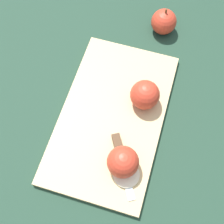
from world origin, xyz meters
name	(u,v)px	position (x,y,z in m)	size (l,w,h in m)	color
ground_plane	(112,118)	(0.00, 0.00, 0.00)	(4.00, 4.00, 0.00)	#1E3828
cutting_board	(112,117)	(0.00, 0.00, 0.01)	(0.45, 0.30, 0.01)	tan
apple_half_left	(145,95)	(-0.05, 0.07, 0.05)	(0.07, 0.07, 0.07)	red
apple_half_right	(123,162)	(0.12, 0.04, 0.05)	(0.07, 0.07, 0.07)	red
knife	(120,153)	(0.09, 0.03, 0.02)	(0.15, 0.07, 0.02)	silver
apple_slice	(126,175)	(0.14, 0.05, 0.02)	(0.06, 0.06, 0.01)	beige
apple_whole	(164,22)	(-0.29, 0.10, 0.03)	(0.07, 0.07, 0.08)	red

